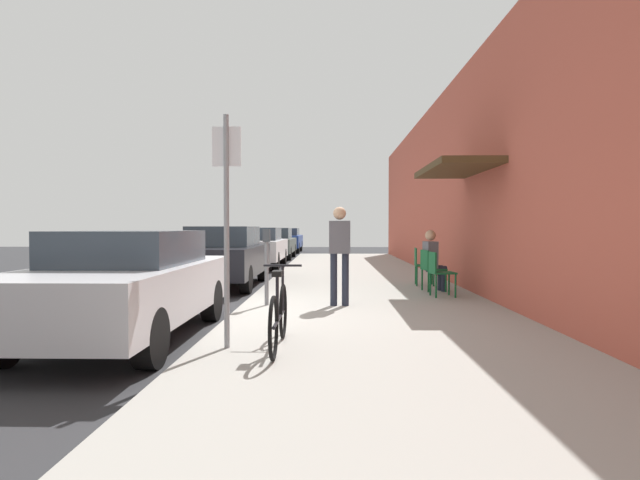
{
  "coord_description": "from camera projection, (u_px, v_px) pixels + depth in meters",
  "views": [
    {
      "loc": [
        1.57,
        -8.26,
        1.47
      ],
      "look_at": [
        1.21,
        8.45,
        1.06
      ],
      "focal_mm": 28.83,
      "sensor_mm": 36.0,
      "label": 1
    }
  ],
  "objects": [
    {
      "name": "bicycle_0",
      "position": [
        279.0,
        316.0,
        5.71
      ],
      "size": [
        0.46,
        1.71,
        0.9
      ],
      "color": "black",
      "rests_on": "sidewalk_slab"
    },
    {
      "name": "seated_patron_1",
      "position": [
        433.0,
        258.0,
        10.83
      ],
      "size": [
        0.47,
        0.42,
        1.29
      ],
      "color": "#232838",
      "rests_on": "sidewalk_slab"
    },
    {
      "name": "parked_car_4",
      "position": [
        286.0,
        240.0,
        30.04
      ],
      "size": [
        1.8,
        4.4,
        1.42
      ],
      "color": "navy",
      "rests_on": "ground_plane"
    },
    {
      "name": "parked_car_3",
      "position": [
        274.0,
        243.0,
        24.08
      ],
      "size": [
        1.8,
        4.4,
        1.44
      ],
      "color": "#47514C",
      "rests_on": "ground_plane"
    },
    {
      "name": "parked_car_1",
      "position": [
        223.0,
        256.0,
        12.7
      ],
      "size": [
        1.8,
        4.4,
        1.49
      ],
      "color": "black",
      "rests_on": "ground_plane"
    },
    {
      "name": "cafe_chair_0",
      "position": [
        439.0,
        271.0,
        9.97
      ],
      "size": [
        0.48,
        0.48,
        0.87
      ],
      "color": "#14592D",
      "rests_on": "sidewalk_slab"
    },
    {
      "name": "parked_car_0",
      "position": [
        127.0,
        283.0,
        6.71
      ],
      "size": [
        1.8,
        4.4,
        1.42
      ],
      "color": "#B7B7BC",
      "rests_on": "ground_plane"
    },
    {
      "name": "building_facade",
      "position": [
        486.0,
        175.0,
        10.16
      ],
      "size": [
        1.4,
        32.0,
        5.03
      ],
      "color": "#BC5442",
      "rests_on": "ground_plane"
    },
    {
      "name": "cafe_chair_1",
      "position": [
        430.0,
        267.0,
        10.82
      ],
      "size": [
        0.51,
        0.51,
        0.87
      ],
      "color": "#14592D",
      "rests_on": "sidewalk_slab"
    },
    {
      "name": "street_sign",
      "position": [
        227.0,
        212.0,
        5.72
      ],
      "size": [
        0.32,
        0.06,
        2.6
      ],
      "color": "gray",
      "rests_on": "sidewalk_slab"
    },
    {
      "name": "sidewalk_slab",
      "position": [
        365.0,
        298.0,
        10.27
      ],
      "size": [
        4.5,
        32.0,
        0.12
      ],
      "primitive_type": "cube",
      "color": "#9E9B93",
      "rests_on": "ground_plane"
    },
    {
      "name": "cafe_chair_2",
      "position": [
        421.0,
        264.0,
        11.92
      ],
      "size": [
        0.48,
        0.48,
        0.87
      ],
      "color": "#14592D",
      "rests_on": "sidewalk_slab"
    },
    {
      "name": "parked_car_2",
      "position": [
        258.0,
        247.0,
        18.76
      ],
      "size": [
        1.8,
        4.4,
        1.46
      ],
      "color": "silver",
      "rests_on": "ground_plane"
    },
    {
      "name": "parking_meter",
      "position": [
        267.0,
        261.0,
        8.88
      ],
      "size": [
        0.12,
        0.1,
        1.32
      ],
      "color": "slate",
      "rests_on": "sidewalk_slab"
    },
    {
      "name": "ground_plane",
      "position": [
        235.0,
        318.0,
        8.32
      ],
      "size": [
        60.0,
        60.0,
        0.0
      ],
      "primitive_type": "plane",
      "color": "#2D2D30"
    },
    {
      "name": "pedestrian_standing",
      "position": [
        340.0,
        248.0,
        8.8
      ],
      "size": [
        0.36,
        0.22,
        1.7
      ],
      "color": "#232838",
      "rests_on": "sidewalk_slab"
    }
  ]
}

